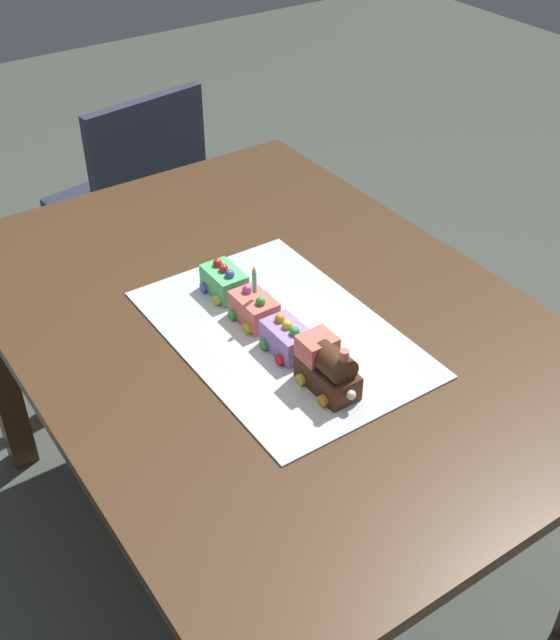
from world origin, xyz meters
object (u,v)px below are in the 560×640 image
object	(u,v)px
cake_car_hopper_lavender	(287,338)
birthday_candle	(254,280)
chair	(135,205)
cake_locomotive	(327,367)
cake_car_caboose_coral	(254,309)
dining_table	(267,352)
cake_car_gondola_mint_green	(224,281)

from	to	relation	value
cake_car_hopper_lavender	birthday_candle	size ratio (longest dim) A/B	1.62
chair	birthday_candle	bearing A→B (deg)	70.55
chair	cake_locomotive	bearing A→B (deg)	72.58
cake_locomotive	cake_car_caboose_coral	world-z (taller)	cake_locomotive
cake_car_caboose_coral	birthday_candle	size ratio (longest dim) A/B	1.62
dining_table	cake_car_gondola_mint_green	distance (m)	0.18
cake_car_gondola_mint_green	cake_locomotive	bearing A→B (deg)	-180.00
cake_car_caboose_coral	birthday_candle	distance (m)	0.07
cake_car_gondola_mint_green	birthday_candle	bearing A→B (deg)	-180.00
cake_car_hopper_lavender	cake_car_gondola_mint_green	world-z (taller)	same
cake_locomotive	cake_car_hopper_lavender	world-z (taller)	cake_locomotive
cake_locomotive	cake_car_gondola_mint_green	bearing A→B (deg)	0.00
cake_car_hopper_lavender	cake_car_caboose_coral	distance (m)	0.12
chair	cake_locomotive	xyz separation A→B (m)	(-1.29, 0.20, 0.32)
chair	cake_car_caboose_coral	world-z (taller)	chair
cake_car_gondola_mint_green	birthday_candle	size ratio (longest dim) A/B	1.62
cake_locomotive	birthday_candle	distance (m)	0.25
cake_car_caboose_coral	dining_table	bearing A→B (deg)	-71.61
cake_car_gondola_mint_green	chair	bearing A→B (deg)	-12.35
cake_car_gondola_mint_green	birthday_candle	xyz separation A→B (m)	(-0.12, -0.00, 0.07)
cake_locomotive	birthday_candle	world-z (taller)	birthday_candle
cake_car_caboose_coral	chair	bearing A→B (deg)	-11.00
cake_car_hopper_lavender	cake_locomotive	bearing A→B (deg)	-180.00
cake_locomotive	cake_car_caboose_coral	distance (m)	0.25
cake_car_hopper_lavender	cake_car_gondola_mint_green	distance (m)	0.24
cake_locomotive	cake_car_hopper_lavender	xyz separation A→B (m)	(0.13, 0.00, -0.02)
chair	cake_locomotive	distance (m)	1.35
cake_locomotive	cake_car_gondola_mint_green	xyz separation A→B (m)	(0.36, 0.00, -0.02)
cake_locomotive	chair	bearing A→B (deg)	-8.93
cake_car_hopper_lavender	birthday_candle	xyz separation A→B (m)	(0.11, -0.00, 0.07)
birthday_candle	cake_locomotive	bearing A→B (deg)	180.00
dining_table	cake_car_hopper_lavender	world-z (taller)	cake_car_hopper_lavender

